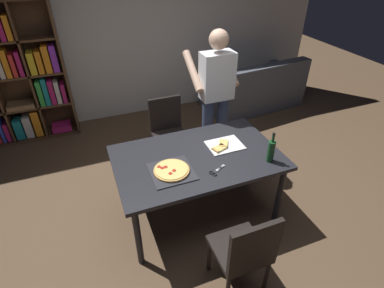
% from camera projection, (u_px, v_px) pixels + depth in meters
% --- Properties ---
extents(ground_plane, '(12.00, 12.00, 0.00)m').
position_uv_depth(ground_plane, '(197.00, 209.00, 3.43)').
color(ground_plane, brown).
extents(back_wall, '(6.40, 0.10, 2.80)m').
position_uv_depth(back_wall, '(134.00, 28.00, 4.64)').
color(back_wall, silver).
rests_on(back_wall, ground_plane).
extents(dining_table, '(1.64, 1.02, 0.75)m').
position_uv_depth(dining_table, '(197.00, 162.00, 3.05)').
color(dining_table, '#232328').
rests_on(dining_table, ground_plane).
extents(chair_near_camera, '(0.42, 0.42, 0.90)m').
position_uv_depth(chair_near_camera, '(245.00, 251.00, 2.37)').
color(chair_near_camera, black).
rests_on(chair_near_camera, ground_plane).
extents(chair_far_side, '(0.42, 0.42, 0.90)m').
position_uv_depth(chair_far_side, '(168.00, 128.00, 3.91)').
color(chair_far_side, black).
rests_on(chair_far_side, ground_plane).
extents(couch, '(1.78, 1.01, 0.85)m').
position_uv_depth(couch, '(254.00, 91.00, 5.36)').
color(couch, '#4C515B').
rests_on(couch, ground_plane).
extents(bookshelf, '(1.40, 0.35, 1.95)m').
position_uv_depth(bookshelf, '(14.00, 79.00, 4.20)').
color(bookshelf, '#513823').
rests_on(bookshelf, ground_plane).
extents(person_serving_pizza, '(0.55, 0.54, 1.75)m').
position_uv_depth(person_serving_pizza, '(216.00, 94.00, 3.63)').
color(person_serving_pizza, '#38476B').
rests_on(person_serving_pizza, ground_plane).
extents(pepperoni_pizza_on_tray, '(0.39, 0.39, 0.04)m').
position_uv_depth(pepperoni_pizza_on_tray, '(172.00, 171.00, 2.79)').
color(pepperoni_pizza_on_tray, '#2D2D33').
rests_on(pepperoni_pizza_on_tray, dining_table).
extents(pizza_slices_on_towel, '(0.36, 0.28, 0.03)m').
position_uv_depth(pizza_slices_on_towel, '(224.00, 145.00, 3.14)').
color(pizza_slices_on_towel, white).
rests_on(pizza_slices_on_towel, dining_table).
extents(wine_bottle, '(0.07, 0.07, 0.32)m').
position_uv_depth(wine_bottle, '(271.00, 151.00, 2.88)').
color(wine_bottle, '#194723').
rests_on(wine_bottle, dining_table).
extents(kitchen_scissors, '(0.20, 0.13, 0.01)m').
position_uv_depth(kitchen_scissors, '(216.00, 171.00, 2.80)').
color(kitchen_scissors, silver).
rests_on(kitchen_scissors, dining_table).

